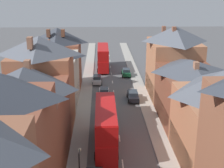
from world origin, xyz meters
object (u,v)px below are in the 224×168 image
(car_mid_black, at_px, (97,79))
(car_mid_white, at_px, (133,96))
(double_decker_bus_lead, at_px, (103,57))
(car_near_blue, at_px, (126,72))
(car_near_silver, at_px, (104,92))
(car_parked_right_a, at_px, (105,110))
(double_decker_bus_mid_street, at_px, (106,126))

(car_mid_black, relative_size, car_mid_white, 1.01)
(car_mid_white, bearing_deg, double_decker_bus_lead, 103.52)
(car_near_blue, relative_size, car_near_silver, 0.98)
(car_near_silver, bearing_deg, car_parked_right_a, -90.00)
(car_parked_right_a, height_order, car_mid_white, car_mid_white)
(car_mid_black, bearing_deg, car_parked_right_a, -85.35)
(double_decker_bus_lead, relative_size, double_decker_bus_mid_street, 1.00)
(car_parked_right_a, xyz_separation_m, car_mid_white, (4.90, 6.18, 0.05))
(car_near_blue, bearing_deg, car_parked_right_a, -103.22)
(car_parked_right_a, relative_size, car_mid_black, 0.95)
(car_near_blue, height_order, car_mid_white, car_mid_white)
(car_near_blue, xyz_separation_m, car_parked_right_a, (-4.90, -20.86, -0.01))
(double_decker_bus_lead, bearing_deg, car_near_silver, -89.97)
(car_parked_right_a, distance_m, car_mid_white, 7.89)
(car_near_silver, height_order, car_mid_black, car_mid_black)
(double_decker_bus_lead, distance_m, car_mid_black, 10.86)
(car_parked_right_a, bearing_deg, double_decker_bus_mid_street, -90.05)
(double_decker_bus_lead, relative_size, car_near_silver, 2.63)
(double_decker_bus_mid_street, bearing_deg, car_mid_black, 92.89)
(double_decker_bus_lead, xyz_separation_m, car_parked_right_a, (0.01, -26.59, -2.01))
(double_decker_bus_lead, xyz_separation_m, car_mid_black, (-1.29, -10.60, -1.98))
(double_decker_bus_mid_street, height_order, car_mid_white, double_decker_bus_mid_street)
(car_mid_white, bearing_deg, car_near_silver, 158.95)
(double_decker_bus_mid_street, xyz_separation_m, car_mid_white, (4.91, 15.71, -1.97))
(car_near_blue, relative_size, car_mid_black, 0.89)
(car_near_blue, height_order, car_near_silver, car_near_silver)
(car_near_silver, xyz_separation_m, car_parked_right_a, (0.00, -8.06, -0.03))
(car_mid_black, xyz_separation_m, car_mid_white, (6.20, -9.82, 0.02))
(car_near_blue, distance_m, car_mid_black, 7.88)
(double_decker_bus_mid_street, xyz_separation_m, car_near_silver, (0.01, 17.60, -1.99))
(car_near_silver, bearing_deg, car_mid_black, 99.31)
(double_decker_bus_lead, xyz_separation_m, car_near_silver, (0.01, -18.53, -1.99))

